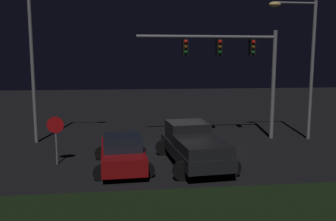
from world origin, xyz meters
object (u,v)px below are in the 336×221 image
car_sedan (122,152)px  stop_sign (56,131)px  traffic_signal_gantry (235,58)px  street_lamp_right (303,53)px  street_lamp_left (41,49)px  pickup_truck (193,143)px

car_sedan → stop_sign: size_ratio=2.02×
car_sedan → stop_sign: bearing=68.3°
car_sedan → traffic_signal_gantry: (6.59, 5.15, 4.16)m
car_sedan → street_lamp_right: size_ratio=0.55×
traffic_signal_gantry → street_lamp_right: 4.04m
stop_sign → street_lamp_left: bearing=108.2°
street_lamp_left → street_lamp_right: street_lamp_left is taller
car_sedan → street_lamp_left: 8.60m
traffic_signal_gantry → stop_sign: traffic_signal_gantry is taller
pickup_truck → traffic_signal_gantry: bearing=-40.3°
traffic_signal_gantry → street_lamp_left: street_lamp_left is taller
street_lamp_right → pickup_truck: bearing=-149.3°
pickup_truck → traffic_signal_gantry: size_ratio=0.67×
street_lamp_right → traffic_signal_gantry: bearing=173.9°
car_sedan → pickup_truck: bearing=-87.6°
traffic_signal_gantry → street_lamp_left: (-11.12, 0.48, 0.49)m
car_sedan → stop_sign: (-3.00, 0.98, 0.82)m
pickup_truck → street_lamp_right: 9.53m
traffic_signal_gantry → street_lamp_left: 11.14m
street_lamp_right → stop_sign: (-13.60, -3.74, -3.61)m
car_sedan → stop_sign: 3.26m
car_sedan → street_lamp_right: bearing=-69.6°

